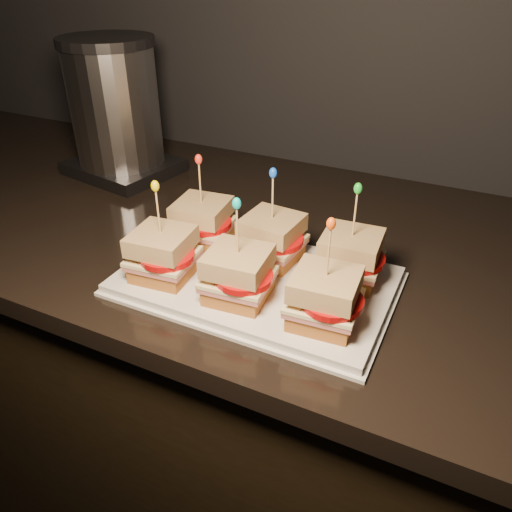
% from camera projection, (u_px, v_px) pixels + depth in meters
% --- Properties ---
extents(cabinet, '(2.61, 0.70, 0.91)m').
position_uv_depth(cabinet, '(315.00, 429.00, 1.15)').
color(cabinet, black).
rests_on(cabinet, ground).
extents(granite_slab, '(2.65, 0.74, 0.04)m').
position_uv_depth(granite_slab, '(331.00, 254.00, 0.90)').
color(granite_slab, black).
rests_on(granite_slab, cabinet).
extents(platter, '(0.41, 0.25, 0.02)m').
position_uv_depth(platter, '(256.00, 281.00, 0.78)').
color(platter, silver).
rests_on(platter, granite_slab).
extents(platter_rim, '(0.42, 0.27, 0.01)m').
position_uv_depth(platter_rim, '(256.00, 284.00, 0.78)').
color(platter_rim, silver).
rests_on(platter_rim, granite_slab).
extents(sandwich_0_bread_bot, '(0.09, 0.09, 0.02)m').
position_uv_depth(sandwich_0_bread_bot, '(203.00, 235.00, 0.86)').
color(sandwich_0_bread_bot, brown).
rests_on(sandwich_0_bread_bot, platter).
extents(sandwich_0_ham, '(0.10, 0.10, 0.01)m').
position_uv_depth(sandwich_0_ham, '(203.00, 228.00, 0.86)').
color(sandwich_0_ham, '#B15E58').
rests_on(sandwich_0_ham, sandwich_0_bread_bot).
extents(sandwich_0_cheese, '(0.10, 0.10, 0.01)m').
position_uv_depth(sandwich_0_cheese, '(203.00, 224.00, 0.85)').
color(sandwich_0_cheese, beige).
rests_on(sandwich_0_cheese, sandwich_0_ham).
extents(sandwich_0_tomato, '(0.08, 0.08, 0.01)m').
position_uv_depth(sandwich_0_tomato, '(207.00, 223.00, 0.84)').
color(sandwich_0_tomato, '#B3090A').
rests_on(sandwich_0_tomato, sandwich_0_cheese).
extents(sandwich_0_bread_top, '(0.09, 0.09, 0.03)m').
position_uv_depth(sandwich_0_bread_top, '(202.00, 210.00, 0.84)').
color(sandwich_0_bread_top, brown).
rests_on(sandwich_0_bread_top, sandwich_0_tomato).
extents(sandwich_0_pick, '(0.00, 0.00, 0.09)m').
position_uv_depth(sandwich_0_pick, '(200.00, 186.00, 0.81)').
color(sandwich_0_pick, tan).
rests_on(sandwich_0_pick, sandwich_0_bread_top).
extents(sandwich_0_frill, '(0.01, 0.01, 0.02)m').
position_uv_depth(sandwich_0_frill, '(198.00, 159.00, 0.79)').
color(sandwich_0_frill, red).
rests_on(sandwich_0_frill, sandwich_0_pick).
extents(sandwich_1_bread_bot, '(0.09, 0.09, 0.02)m').
position_uv_depth(sandwich_1_bread_bot, '(272.00, 252.00, 0.82)').
color(sandwich_1_bread_bot, brown).
rests_on(sandwich_1_bread_bot, platter).
extents(sandwich_1_ham, '(0.10, 0.10, 0.01)m').
position_uv_depth(sandwich_1_ham, '(272.00, 244.00, 0.81)').
color(sandwich_1_ham, '#B15E58').
rests_on(sandwich_1_ham, sandwich_1_bread_bot).
extents(sandwich_1_cheese, '(0.10, 0.10, 0.01)m').
position_uv_depth(sandwich_1_cheese, '(272.00, 240.00, 0.80)').
color(sandwich_1_cheese, beige).
rests_on(sandwich_1_cheese, sandwich_1_ham).
extents(sandwich_1_tomato, '(0.08, 0.08, 0.01)m').
position_uv_depth(sandwich_1_tomato, '(277.00, 240.00, 0.79)').
color(sandwich_1_tomato, '#B3090A').
rests_on(sandwich_1_tomato, sandwich_1_cheese).
extents(sandwich_1_bread_top, '(0.09, 0.09, 0.03)m').
position_uv_depth(sandwich_1_bread_top, '(272.00, 226.00, 0.79)').
color(sandwich_1_bread_top, brown).
rests_on(sandwich_1_bread_top, sandwich_1_tomato).
extents(sandwich_1_pick, '(0.00, 0.00, 0.09)m').
position_uv_depth(sandwich_1_pick, '(273.00, 200.00, 0.77)').
color(sandwich_1_pick, tan).
rests_on(sandwich_1_pick, sandwich_1_bread_top).
extents(sandwich_1_frill, '(0.01, 0.01, 0.02)m').
position_uv_depth(sandwich_1_frill, '(273.00, 173.00, 0.74)').
color(sandwich_1_frill, blue).
rests_on(sandwich_1_frill, sandwich_1_pick).
extents(sandwich_2_bread_bot, '(0.09, 0.09, 0.02)m').
position_uv_depth(sandwich_2_bread_bot, '(348.00, 271.00, 0.77)').
color(sandwich_2_bread_bot, brown).
rests_on(sandwich_2_bread_bot, platter).
extents(sandwich_2_ham, '(0.10, 0.09, 0.01)m').
position_uv_depth(sandwich_2_ham, '(349.00, 263.00, 0.76)').
color(sandwich_2_ham, '#B15E58').
rests_on(sandwich_2_ham, sandwich_2_bread_bot).
extents(sandwich_2_cheese, '(0.10, 0.10, 0.01)m').
position_uv_depth(sandwich_2_cheese, '(350.00, 259.00, 0.76)').
color(sandwich_2_cheese, beige).
rests_on(sandwich_2_cheese, sandwich_2_ham).
extents(sandwich_2_tomato, '(0.08, 0.08, 0.01)m').
position_uv_depth(sandwich_2_tomato, '(357.00, 258.00, 0.74)').
color(sandwich_2_tomato, '#B3090A').
rests_on(sandwich_2_tomato, sandwich_2_cheese).
extents(sandwich_2_bread_top, '(0.09, 0.09, 0.03)m').
position_uv_depth(sandwich_2_bread_top, '(352.00, 244.00, 0.74)').
color(sandwich_2_bread_top, brown).
rests_on(sandwich_2_bread_top, sandwich_2_tomato).
extents(sandwich_2_pick, '(0.00, 0.00, 0.09)m').
position_uv_depth(sandwich_2_pick, '(355.00, 217.00, 0.72)').
color(sandwich_2_pick, tan).
rests_on(sandwich_2_pick, sandwich_2_bread_top).
extents(sandwich_2_frill, '(0.01, 0.01, 0.02)m').
position_uv_depth(sandwich_2_frill, '(358.00, 188.00, 0.69)').
color(sandwich_2_frill, green).
rests_on(sandwich_2_frill, sandwich_2_pick).
extents(sandwich_3_bread_bot, '(0.09, 0.09, 0.02)m').
position_uv_depth(sandwich_3_bread_bot, '(165.00, 269.00, 0.77)').
color(sandwich_3_bread_bot, brown).
rests_on(sandwich_3_bread_bot, platter).
extents(sandwich_3_ham, '(0.10, 0.10, 0.01)m').
position_uv_depth(sandwich_3_ham, '(164.00, 260.00, 0.77)').
color(sandwich_3_ham, '#B15E58').
rests_on(sandwich_3_ham, sandwich_3_bread_bot).
extents(sandwich_3_cheese, '(0.10, 0.10, 0.01)m').
position_uv_depth(sandwich_3_cheese, '(163.00, 256.00, 0.76)').
color(sandwich_3_cheese, beige).
rests_on(sandwich_3_cheese, sandwich_3_ham).
extents(sandwich_3_tomato, '(0.08, 0.08, 0.01)m').
position_uv_depth(sandwich_3_tomato, '(167.00, 256.00, 0.75)').
color(sandwich_3_tomato, '#B3090A').
rests_on(sandwich_3_tomato, sandwich_3_cheese).
extents(sandwich_3_bread_top, '(0.09, 0.09, 0.03)m').
position_uv_depth(sandwich_3_bread_top, '(161.00, 241.00, 0.75)').
color(sandwich_3_bread_top, brown).
rests_on(sandwich_3_bread_top, sandwich_3_tomato).
extents(sandwich_3_pick, '(0.00, 0.00, 0.09)m').
position_uv_depth(sandwich_3_pick, '(158.00, 215.00, 0.73)').
color(sandwich_3_pick, tan).
rests_on(sandwich_3_pick, sandwich_3_bread_top).
extents(sandwich_3_frill, '(0.01, 0.01, 0.02)m').
position_uv_depth(sandwich_3_frill, '(155.00, 186.00, 0.70)').
color(sandwich_3_frill, yellow).
rests_on(sandwich_3_frill, sandwich_3_pick).
extents(sandwich_4_bread_bot, '(0.09, 0.09, 0.02)m').
position_uv_depth(sandwich_4_bread_bot, '(239.00, 290.00, 0.73)').
color(sandwich_4_bread_bot, brown).
rests_on(sandwich_4_bread_bot, platter).
extents(sandwich_4_ham, '(0.10, 0.10, 0.01)m').
position_uv_depth(sandwich_4_ham, '(238.00, 281.00, 0.72)').
color(sandwich_4_ham, '#B15E58').
rests_on(sandwich_4_ham, sandwich_4_bread_bot).
extents(sandwich_4_cheese, '(0.10, 0.10, 0.01)m').
position_uv_depth(sandwich_4_cheese, '(238.00, 277.00, 0.71)').
color(sandwich_4_cheese, beige).
rests_on(sandwich_4_cheese, sandwich_4_ham).
extents(sandwich_4_tomato, '(0.08, 0.08, 0.01)m').
position_uv_depth(sandwich_4_tomato, '(244.00, 277.00, 0.70)').
color(sandwich_4_tomato, '#B3090A').
rests_on(sandwich_4_tomato, sandwich_4_cheese).
extents(sandwich_4_bread_top, '(0.09, 0.09, 0.03)m').
position_uv_depth(sandwich_4_bread_top, '(238.00, 261.00, 0.70)').
color(sandwich_4_bread_top, brown).
rests_on(sandwich_4_bread_top, sandwich_4_tomato).
extents(sandwich_4_pick, '(0.00, 0.00, 0.09)m').
position_uv_depth(sandwich_4_pick, '(237.00, 233.00, 0.68)').
color(sandwich_4_pick, tan).
rests_on(sandwich_4_pick, sandwich_4_bread_top).
extents(sandwich_4_frill, '(0.01, 0.01, 0.02)m').
position_uv_depth(sandwich_4_frill, '(237.00, 203.00, 0.65)').
color(sandwich_4_frill, '#06BDB7').
rests_on(sandwich_4_frill, sandwich_4_pick).
extents(sandwich_5_bread_bot, '(0.09, 0.09, 0.02)m').
position_uv_depth(sandwich_5_bread_bot, '(323.00, 314.00, 0.68)').
color(sandwich_5_bread_bot, brown).
rests_on(sandwich_5_bread_bot, platter).
extents(sandwich_5_ham, '(0.10, 0.10, 0.01)m').
position_uv_depth(sandwich_5_ham, '(324.00, 305.00, 0.67)').
color(sandwich_5_ham, '#B15E58').
rests_on(sandwich_5_ham, sandwich_5_bread_bot).
extents(sandwich_5_cheese, '(0.10, 0.10, 0.01)m').
position_uv_depth(sandwich_5_cheese, '(324.00, 301.00, 0.67)').
color(sandwich_5_cheese, beige).
rests_on(sandwich_5_cheese, sandwich_5_ham).
extents(sandwich_5_tomato, '(0.08, 0.08, 0.01)m').
position_uv_depth(sandwich_5_tomato, '(332.00, 301.00, 0.65)').
color(sandwich_5_tomato, '#B3090A').
rests_on(sandwich_5_tomato, sandwich_5_cheese).
extents(sandwich_5_bread_top, '(0.09, 0.09, 0.03)m').
position_uv_depth(sandwich_5_bread_top, '(326.00, 284.00, 0.65)').
color(sandwich_5_bread_top, brown).
rests_on(sandwich_5_bread_top, sandwich_5_tomato).
extents(sandwich_5_pick, '(0.00, 0.00, 0.09)m').
position_uv_depth(sandwich_5_pick, '(328.00, 255.00, 0.63)').
color(sandwich_5_pick, tan).
rests_on(sandwich_5_pick, sandwich_5_bread_top).
extents(sandwich_5_frill, '(0.01, 0.01, 0.02)m').
position_uv_depth(sandwich_5_frill, '(331.00, 224.00, 0.61)').
color(sandwich_5_frill, '#EB500F').
rests_on(sandwich_5_frill, sandwich_5_pick).
extents(appliance_base, '(0.26, 0.23, 0.03)m').
position_uv_depth(appliance_base, '(124.00, 167.00, 1.18)').
color(appliance_base, '#262628').
rests_on(appliance_base, granite_slab).
extents(appliance_body, '(0.19, 0.19, 0.25)m').
position_uv_depth(appliance_body, '(115.00, 107.00, 1.11)').
color(appliance_body, silver).
rests_on(appliance_body, appliance_base).
extents(appliance_lid, '(0.20, 0.20, 0.02)m').
position_uv_depth(appliance_lid, '(106.00, 41.00, 1.03)').
color(appliance_lid, '#262628').
rests_on(appliance_lid, appliance_body).
extents(appliance, '(0.23, 0.19, 0.30)m').
position_uv_depth(appliance, '(116.00, 109.00, 1.11)').
color(appliance, silver).
rests_on(appliance, granite_slab).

